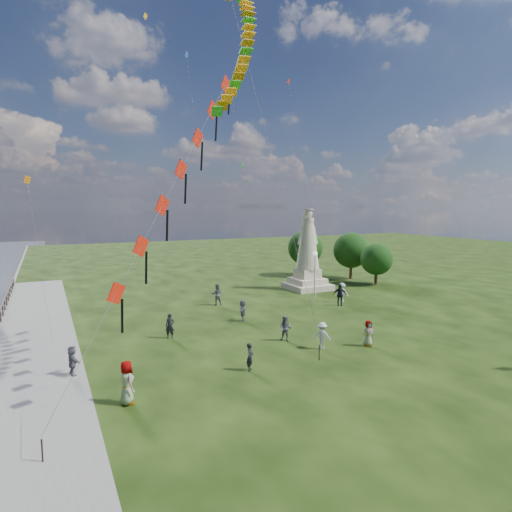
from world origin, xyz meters
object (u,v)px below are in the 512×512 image
person_0 (250,357)px  person_11 (243,310)px  person_6 (170,326)px  person_7 (217,294)px  person_10 (127,383)px  person_1 (285,328)px  person_9 (340,295)px  lamppost (315,265)px  person_5 (72,362)px  statue (308,259)px  person_2 (322,335)px  person_8 (342,292)px  person_4 (368,333)px

person_0 → person_11: (3.75, 9.10, 0.07)m
person_6 → person_7: size_ratio=0.86×
person_7 → person_10: bearing=76.0°
person_1 → person_9: size_ratio=0.87×
person_7 → person_10: size_ratio=0.98×
lamppost → person_5: (-21.57, -9.98, -2.50)m
lamppost → person_10: 24.40m
person_0 → person_11: 9.84m
lamppost → person_7: (-9.16, 1.72, -2.30)m
person_1 → person_10: (-10.71, -4.54, 0.14)m
person_5 → person_11: 13.53m
person_0 → statue: bearing=-2.6°
person_2 → person_8: size_ratio=0.93×
person_7 → person_11: person_7 is taller
person_2 → person_5: person_2 is taller
statue → person_4: statue is taller
person_0 → person_4: bearing=-49.7°
lamppost → person_4: (-4.78, -12.94, -2.44)m
lamppost → person_4: size_ratio=2.77×
person_6 → person_0: bearing=-48.3°
person_2 → person_0: bearing=61.5°
statue → person_8: bearing=-94.9°
statue → person_9: statue is taller
person_2 → person_7: person_7 is taller
lamppost → person_2: bearing=-122.3°
lamppost → person_6: 16.68m
person_4 → person_2: bearing=174.5°
person_8 → person_9: size_ratio=0.92×
person_0 → person_7: bearing=23.3°
person_5 → person_9: size_ratio=0.79×
person_10 → person_11: 14.45m
person_2 → person_8: person_8 is taller
person_5 → person_4: bearing=-109.7°
person_5 → person_9: person_9 is taller
person_8 → person_10: size_ratio=0.91×
statue → person_5: 27.68m
statue → person_5: bearing=-148.8°
lamppost → person_9: (0.41, -3.27, -2.30)m
person_2 → person_5: size_ratio=1.09×
person_2 → person_7: (-1.53, 13.78, 0.14)m
person_0 → person_10: 6.60m
statue → person_4: 18.69m
person_10 → person_11: size_ratio=1.18×
person_0 → person_11: person_11 is taller
person_0 → person_11: bearing=15.7°
person_7 → person_11: 5.88m
person_5 → person_2: bearing=-108.2°
person_2 → person_7: size_ratio=0.86×
person_8 → person_10: bearing=-111.6°
person_1 → person_8: size_ratio=0.94×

